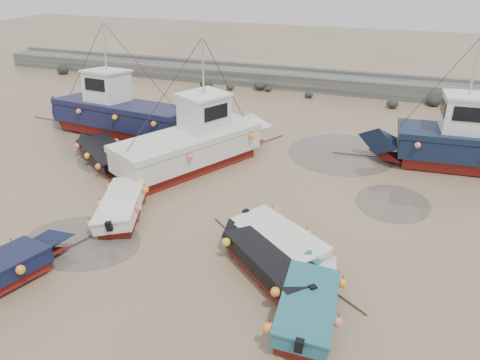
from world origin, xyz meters
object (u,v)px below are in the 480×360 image
(cabin_boat_2, at_px, (469,143))
(cabin_boat_0, at_px, (114,112))
(dinghy_2, at_px, (307,298))
(dinghy_5, at_px, (285,244))
(dinghy_0, at_px, (126,199))
(dinghy_6, at_px, (266,256))
(dinghy_4, at_px, (103,150))
(cabin_boat_1, at_px, (198,141))
(person, at_px, (195,141))

(cabin_boat_2, bearing_deg, cabin_boat_0, 90.82)
(dinghy_2, distance_m, dinghy_5, 2.85)
(dinghy_0, relative_size, dinghy_6, 1.17)
(dinghy_2, distance_m, cabin_boat_2, 14.09)
(cabin_boat_0, xyz_separation_m, cabin_boat_2, (19.24, 1.58, 0.01))
(dinghy_5, bearing_deg, cabin_boat_2, -176.67)
(dinghy_4, bearing_deg, cabin_boat_1, -42.68)
(cabin_boat_2, bearing_deg, dinghy_0, 121.91)
(dinghy_2, distance_m, person, 14.97)
(cabin_boat_1, bearing_deg, dinghy_4, -141.32)
(dinghy_6, bearing_deg, dinghy_2, -92.66)
(dinghy_2, xyz_separation_m, dinghy_6, (-1.74, 1.62, -0.01))
(dinghy_2, height_order, cabin_boat_0, cabin_boat_0)
(dinghy_2, xyz_separation_m, cabin_boat_0, (-14.21, 11.57, 0.74))
(dinghy_2, distance_m, dinghy_4, 14.60)
(dinghy_4, xyz_separation_m, cabin_boat_0, (-1.83, 3.82, 0.76))
(cabin_boat_0, distance_m, cabin_boat_2, 19.30)
(cabin_boat_0, bearing_deg, cabin_boat_1, -106.73)
(dinghy_4, distance_m, cabin_boat_0, 4.31)
(dinghy_2, distance_m, cabin_boat_0, 18.34)
(dinghy_0, bearing_deg, cabin_boat_1, 59.49)
(dinghy_5, bearing_deg, dinghy_2, 62.26)
(dinghy_0, height_order, cabin_boat_1, cabin_boat_1)
(dinghy_2, xyz_separation_m, cabin_boat_1, (-7.48, 8.78, 0.77))
(cabin_boat_1, distance_m, person, 3.72)
(dinghy_0, relative_size, dinghy_2, 1.09)
(dinghy_4, distance_m, dinghy_6, 12.27)
(cabin_boat_0, bearing_deg, dinghy_5, -119.36)
(dinghy_4, relative_size, person, 3.48)
(dinghy_6, bearing_deg, person, 76.16)
(dinghy_0, relative_size, person, 3.73)
(dinghy_4, distance_m, cabin_boat_1, 5.06)
(dinghy_4, height_order, cabin_boat_0, cabin_boat_0)
(person, bearing_deg, dinghy_0, 67.01)
(dinghy_4, bearing_deg, cabin_boat_2, -37.42)
(cabin_boat_0, xyz_separation_m, person, (5.08, 0.28, -1.30))
(dinghy_4, xyz_separation_m, dinghy_5, (11.03, -5.23, 0.01))
(dinghy_4, bearing_deg, dinghy_6, -84.59)
(dinghy_2, relative_size, dinghy_6, 1.07)
(dinghy_5, height_order, cabin_boat_0, cabin_boat_0)
(dinghy_5, distance_m, cabin_boat_0, 15.75)
(dinghy_2, bearing_deg, dinghy_0, 152.27)
(dinghy_4, height_order, dinghy_6, same)
(dinghy_5, xyz_separation_m, cabin_boat_0, (-12.87, 9.05, 0.75))
(dinghy_4, relative_size, dinghy_5, 1.07)
(dinghy_6, bearing_deg, cabin_boat_2, 9.88)
(dinghy_5, xyz_separation_m, person, (-7.79, 9.33, -0.55))
(cabin_boat_0, distance_m, cabin_boat_1, 7.28)
(cabin_boat_2, relative_size, person, 6.83)
(dinghy_4, xyz_separation_m, cabin_boat_1, (4.89, 1.04, 0.78))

